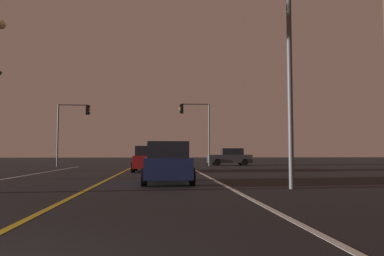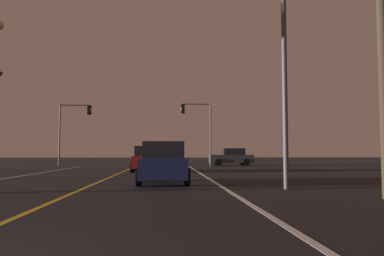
% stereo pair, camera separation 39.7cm
% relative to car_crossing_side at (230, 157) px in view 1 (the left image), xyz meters
% --- Properties ---
extents(lane_edge_right, '(0.16, 38.14, 0.01)m').
position_rel_car_crossing_side_xyz_m(lane_edge_right, '(-4.39, -21.42, -0.82)').
color(lane_edge_right, silver).
rests_on(lane_edge_right, ground).
extents(lane_center_divider, '(0.16, 38.14, 0.01)m').
position_rel_car_crossing_side_xyz_m(lane_center_divider, '(-9.34, -21.42, -0.82)').
color(lane_center_divider, gold).
rests_on(lane_center_divider, ground).
extents(car_crossing_side, '(4.30, 2.02, 1.70)m').
position_rel_car_crossing_side_xyz_m(car_crossing_side, '(0.00, 0.00, 0.00)').
color(car_crossing_side, black).
rests_on(car_crossing_side, ground).
extents(car_lead_same_lane, '(2.02, 4.30, 1.70)m').
position_rel_car_crossing_side_xyz_m(car_lead_same_lane, '(-6.56, -21.91, 0.00)').
color(car_lead_same_lane, black).
rests_on(car_lead_same_lane, ground).
extents(car_ahead_far, '(2.02, 4.30, 1.70)m').
position_rel_car_crossing_side_xyz_m(car_ahead_far, '(-7.72, -11.88, 0.00)').
color(car_ahead_far, black).
rests_on(car_ahead_far, ground).
extents(traffic_light_near_right, '(2.93, 0.36, 5.93)m').
position_rel_car_crossing_side_xyz_m(traffic_light_near_right, '(-3.63, -1.85, 3.54)').
color(traffic_light_near_right, '#4C4C51').
rests_on(traffic_light_near_right, ground).
extents(traffic_light_near_left, '(2.99, 0.36, 5.74)m').
position_rel_car_crossing_side_xyz_m(traffic_light_near_left, '(-15.01, -1.85, 3.41)').
color(traffic_light_near_left, '#4C4C51').
rests_on(traffic_light_near_left, ground).
extents(street_lamp_right_near, '(2.20, 0.44, 7.20)m').
position_rel_car_crossing_side_xyz_m(street_lamp_right_near, '(-2.84, -24.68, 3.82)').
color(street_lamp_right_near, '#4C4C51').
rests_on(street_lamp_right_near, ground).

